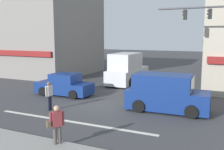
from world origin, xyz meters
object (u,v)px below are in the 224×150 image
object	(u,v)px
sedan_crossing_rightbound	(64,85)
pedestrian_foreground_with_bag	(56,124)
traffic_light_mast	(221,37)
pedestrian_mid_crossing	(49,94)
utility_pole_near_left	(53,38)
box_truck_waiting_far	(127,70)
van_approaching_near	(166,94)

from	to	relation	value
sedan_crossing_rightbound	pedestrian_foreground_with_bag	distance (m)	9.12
pedestrian_foreground_with_bag	traffic_light_mast	bearing A→B (deg)	59.66
pedestrian_mid_crossing	utility_pole_near_left	bearing A→B (deg)	125.39
utility_pole_near_left	traffic_light_mast	size ratio (longest dim) A/B	1.25
utility_pole_near_left	box_truck_waiting_far	size ratio (longest dim) A/B	1.37
utility_pole_near_left	van_approaching_near	bearing A→B (deg)	-24.60
sedan_crossing_rightbound	box_truck_waiting_far	distance (m)	6.63
sedan_crossing_rightbound	pedestrian_mid_crossing	distance (m)	3.92
box_truck_waiting_far	utility_pole_near_left	bearing A→B (deg)	-166.61
traffic_light_mast	pedestrian_foreground_with_bag	size ratio (longest dim) A/B	3.71
van_approaching_near	pedestrian_mid_crossing	distance (m)	6.69
utility_pole_near_left	van_approaching_near	xyz separation A→B (m)	(11.91, -5.45, -3.03)
box_truck_waiting_far	pedestrian_mid_crossing	world-z (taller)	box_truck_waiting_far
traffic_light_mast	box_truck_waiting_far	distance (m)	9.60
box_truck_waiting_far	van_approaching_near	distance (m)	8.75
box_truck_waiting_far	pedestrian_mid_crossing	bearing A→B (deg)	-95.63
van_approaching_near	pedestrian_mid_crossing	size ratio (longest dim) A/B	2.79
sedan_crossing_rightbound	pedestrian_mid_crossing	size ratio (longest dim) A/B	2.47
pedestrian_mid_crossing	sedan_crossing_rightbound	bearing A→B (deg)	112.31
utility_pole_near_left	box_truck_waiting_far	bearing A→B (deg)	13.39
pedestrian_mid_crossing	box_truck_waiting_far	bearing A→B (deg)	84.37
utility_pole_near_left	pedestrian_mid_crossing	xyz separation A→B (m)	(5.79, -8.15, -3.08)
utility_pole_near_left	box_truck_waiting_far	xyz separation A→B (m)	(6.75, 1.61, -2.78)
van_approaching_near	pedestrian_mid_crossing	world-z (taller)	van_approaching_near
traffic_light_mast	box_truck_waiting_far	bearing A→B (deg)	148.70
traffic_light_mast	van_approaching_near	xyz separation A→B (m)	(-2.65, -2.31, -3.17)
van_approaching_near	pedestrian_foreground_with_bag	world-z (taller)	van_approaching_near
traffic_light_mast	van_approaching_near	bearing A→B (deg)	-138.96
utility_pole_near_left	pedestrian_mid_crossing	world-z (taller)	utility_pole_near_left
traffic_light_mast	pedestrian_mid_crossing	xyz separation A→B (m)	(-8.78, -5.00, -3.23)
box_truck_waiting_far	pedestrian_foreground_with_bag	size ratio (longest dim) A/B	3.38
pedestrian_foreground_with_bag	pedestrian_mid_crossing	bearing A→B (deg)	130.98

